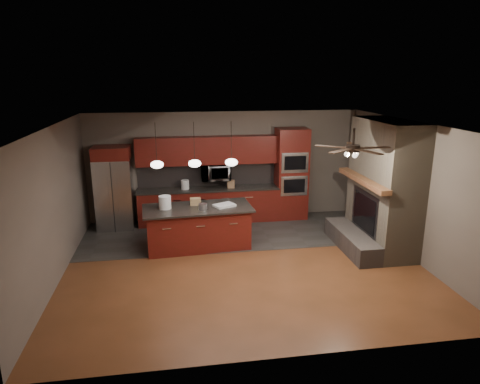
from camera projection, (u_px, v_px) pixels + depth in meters
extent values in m
plane|color=brown|center=(244.00, 264.00, 8.63)|extent=(7.00, 7.00, 0.00)
cube|color=white|center=(244.00, 125.00, 7.89)|extent=(7.00, 6.00, 0.02)
cube|color=#675C52|center=(225.00, 166.00, 11.12)|extent=(7.00, 0.02, 2.80)
cube|color=#675C52|center=(412.00, 190.00, 8.79)|extent=(0.02, 6.00, 2.80)
cube|color=#675C52|center=(54.00, 206.00, 7.74)|extent=(0.02, 6.00, 2.80)
cube|color=#312F2C|center=(232.00, 232.00, 10.35)|extent=(7.00, 2.40, 0.01)
cube|color=#746752|center=(384.00, 186.00, 9.11)|extent=(0.80, 2.00, 2.80)
cube|color=#504742|center=(351.00, 240.00, 9.33)|extent=(0.50, 2.00, 0.40)
cube|color=#2D2D30|center=(365.00, 213.00, 9.20)|extent=(0.05, 1.20, 0.95)
cube|color=black|center=(364.00, 213.00, 9.20)|extent=(0.02, 1.00, 0.75)
cube|color=brown|center=(363.00, 180.00, 8.99)|extent=(0.22, 2.10, 0.10)
cube|color=#5F1311|center=(209.00, 206.00, 11.02)|extent=(3.55, 0.60, 0.86)
cube|color=black|center=(208.00, 189.00, 10.90)|extent=(3.59, 0.64, 0.04)
cube|color=black|center=(207.00, 174.00, 11.08)|extent=(3.55, 0.03, 0.60)
cube|color=#5F1311|center=(207.00, 150.00, 10.76)|extent=(3.55, 0.35, 0.70)
cube|color=#5F1311|center=(291.00, 174.00, 11.14)|extent=(0.80, 0.60, 2.38)
cube|color=silver|center=(294.00, 186.00, 10.92)|extent=(0.70, 0.03, 0.52)
cube|color=black|center=(294.00, 186.00, 10.90)|extent=(0.55, 0.02, 0.35)
cube|color=silver|center=(295.00, 163.00, 10.76)|extent=(0.70, 0.03, 0.52)
cube|color=black|center=(295.00, 163.00, 10.74)|extent=(0.55, 0.02, 0.35)
imported|color=silver|center=(216.00, 172.00, 10.86)|extent=(0.73, 0.41, 0.50)
cube|color=silver|center=(115.00, 194.00, 10.48)|extent=(0.87, 0.72, 1.74)
cube|color=#2D2D30|center=(113.00, 198.00, 10.13)|extent=(0.02, 0.02, 1.72)
cube|color=silver|center=(108.00, 196.00, 10.09)|extent=(0.03, 0.03, 0.87)
cube|color=silver|center=(117.00, 196.00, 10.12)|extent=(0.03, 0.03, 0.87)
cube|color=#5F1311|center=(111.00, 153.00, 10.20)|extent=(0.87, 0.72, 0.30)
cube|color=#5F1311|center=(198.00, 228.00, 9.39)|extent=(2.25, 1.06, 0.88)
cube|color=black|center=(197.00, 208.00, 9.27)|extent=(2.41, 1.22, 0.04)
cylinder|color=white|center=(165.00, 202.00, 9.13)|extent=(0.34, 0.34, 0.28)
cylinder|color=#B1B1B6|center=(203.00, 207.00, 9.09)|extent=(0.21, 0.21, 0.12)
cube|color=silver|center=(224.00, 205.00, 9.33)|extent=(0.52, 0.46, 0.04)
cube|color=#97774E|center=(195.00, 201.00, 9.43)|extent=(0.23, 0.17, 0.15)
cylinder|color=silver|center=(185.00, 185.00, 10.78)|extent=(0.22, 0.22, 0.23)
cube|color=#936E4C|center=(231.00, 184.00, 10.91)|extent=(0.19, 0.15, 0.20)
cylinder|color=black|center=(156.00, 142.00, 8.41)|extent=(0.01, 0.01, 0.78)
ellipsoid|color=white|center=(157.00, 165.00, 8.53)|extent=(0.26, 0.26, 0.16)
cylinder|color=black|center=(194.00, 141.00, 8.52)|extent=(0.01, 0.01, 0.78)
ellipsoid|color=white|center=(195.00, 163.00, 8.64)|extent=(0.26, 0.26, 0.16)
cylinder|color=black|center=(231.00, 140.00, 8.64)|extent=(0.01, 0.01, 0.78)
ellipsoid|color=white|center=(231.00, 162.00, 8.76)|extent=(0.26, 0.26, 0.16)
cylinder|color=black|center=(354.00, 137.00, 7.44)|extent=(0.04, 0.04, 0.30)
cylinder|color=black|center=(353.00, 148.00, 7.49)|extent=(0.24, 0.24, 0.12)
cube|color=black|center=(373.00, 148.00, 7.55)|extent=(0.60, 0.12, 0.01)
cube|color=black|center=(351.00, 145.00, 7.85)|extent=(0.30, 0.61, 0.01)
cube|color=black|center=(332.00, 147.00, 7.66)|extent=(0.56, 0.45, 0.01)
cube|color=black|center=(341.00, 151.00, 7.23)|extent=(0.56, 0.45, 0.01)
cube|color=black|center=(368.00, 152.00, 7.16)|extent=(0.30, 0.61, 0.01)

